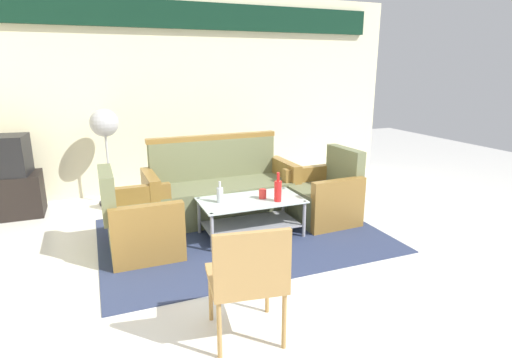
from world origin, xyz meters
TOP-DOWN VIEW (x-y plane):
  - ground_plane at (0.00, 0.00)m, footprint 14.00×14.00m
  - wall_back at (0.00, 3.05)m, footprint 6.52×0.19m
  - rug at (0.02, 0.92)m, footprint 2.96×2.13m
  - couch at (-0.00, 1.59)m, footprint 1.81×0.78m
  - armchair_left at (-1.05, 0.89)m, footprint 0.70×0.76m
  - armchair_right at (1.08, 0.99)m, footprint 0.73×0.79m
  - coffee_table at (0.11, 0.88)m, footprint 1.10×0.60m
  - bottle_clear at (-0.22, 0.92)m, footprint 0.07×0.07m
  - bottle_red at (0.36, 0.73)m, footprint 0.08×0.08m
  - cup at (0.25, 0.88)m, footprint 0.08×0.08m
  - tv_stand at (-2.44, 2.55)m, footprint 0.80×0.50m
  - television at (-2.44, 2.55)m, footprint 0.64×0.50m
  - pedestal_fan at (-1.24, 2.60)m, footprint 0.36×0.36m
  - wicker_chair at (-0.55, -0.79)m, footprint 0.54×0.54m

SIDE VIEW (x-z plane):
  - ground_plane at x=0.00m, z-range 0.00..0.00m
  - rug at x=0.02m, z-range 0.00..0.01m
  - tv_stand at x=-2.44m, z-range 0.00..0.52m
  - coffee_table at x=0.11m, z-range 0.07..0.47m
  - armchair_left at x=-1.05m, z-range -0.14..0.71m
  - armchair_right at x=1.08m, z-range -0.14..0.71m
  - couch at x=0.00m, z-range -0.16..0.80m
  - cup at x=0.25m, z-range 0.41..0.51m
  - wicker_chair at x=-0.55m, z-range 0.07..0.91m
  - bottle_clear at x=-0.22m, z-range 0.38..0.61m
  - bottle_red at x=0.36m, z-range 0.37..0.69m
  - television at x=-2.44m, z-range 0.52..1.00m
  - pedestal_fan at x=-1.24m, z-range 0.38..1.65m
  - wall_back at x=0.00m, z-range 0.08..2.88m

